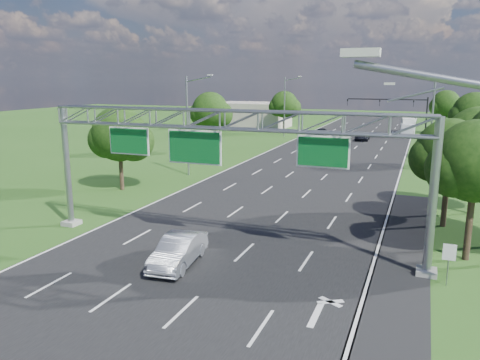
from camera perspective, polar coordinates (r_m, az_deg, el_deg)
The scene contains 20 objects.
ground at distance 44.54m, azimuth 6.93°, elevation -0.47°, with size 220.00×220.00×0.00m, color #275118.
road at distance 44.54m, azimuth 6.93°, elevation -0.47°, with size 18.00×180.00×0.02m, color black.
road_flare at distance 27.86m, azimuth 19.06°, elevation -8.91°, with size 3.00×30.00×0.02m, color black.
sign_gantry at distance 26.44m, azimuth -2.02°, elevation 6.06°, with size 23.50×1.00×9.56m.
regulatory_sign at distance 24.54m, azimuth 24.13°, elevation -8.45°, with size 0.60×0.08×2.10m.
traffic_signal at distance 77.30m, azimuth 19.22°, elevation 8.18°, with size 12.21×0.24×7.00m.
streetlight_l_near at distance 47.74m, azimuth -6.23°, elevation 7.18°, with size 2.97×0.22×10.16m.
streetlight_l_far at distance 80.32m, azimuth 5.58°, elevation 9.22°, with size 2.97×0.22×10.16m.
streetlight_r_mid at distance 52.26m, azimuth 22.14°, elevation 6.79°, with size 2.97×0.22×10.16m.
tree_verge_la at distance 42.46m, azimuth -14.37°, elevation 5.13°, with size 5.76×4.80×7.40m.
tree_verge_lb at distance 63.24m, azimuth -3.59°, elevation 8.30°, with size 5.76×4.80×8.06m.
tree_verge_lc at distance 85.63m, azimuth 5.46°, elevation 9.00°, with size 5.76×4.80×7.62m.
tree_verge_rd at distance 60.50m, azimuth 26.67°, elevation 7.07°, with size 5.76×4.80×8.28m.
tree_verge_re at distance 90.30m, azimuth 23.83°, elevation 8.33°, with size 5.76×4.80×7.84m.
building_left at distance 96.16m, azimuth 1.53°, elevation 7.92°, with size 14.00×10.00×5.00m, color #A79B8C.
silver_sedan at distance 25.32m, azimuth -7.52°, elevation -8.52°, with size 1.70×4.86×1.60m, color #ADB0B9.
car_queue_a at distance 60.02m, azimuth 11.51°, elevation 3.33°, with size 1.94×4.77×1.39m, color white.
car_queue_b at distance 77.95m, azimuth 14.70°, elevation 5.12°, with size 2.02×4.38×1.22m, color black.
car_queue_c at distance 82.30m, azimuth 9.82°, elevation 5.77°, with size 1.67×4.15×1.41m, color black.
box_truck at distance 90.15m, azimuth 19.76°, elevation 6.18°, with size 2.71×7.56×2.79m.
Camera 1 is at (10.84, -12.10, 9.73)m, focal length 35.00 mm.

